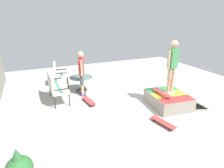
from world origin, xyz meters
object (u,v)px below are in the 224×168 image
(skate_ramp, at_px, (169,100))
(person_watching, at_px, (81,70))
(patio_chair_near_house, at_px, (58,72))
(skateboard_on_ramp, at_px, (162,93))
(patio_table, at_px, (81,81))
(skateboard_spare, at_px, (163,122))
(person_skater, at_px, (173,63))
(patio_bench, at_px, (55,85))
(skateboard_by_bench, at_px, (89,101))

(skate_ramp, xyz_separation_m, person_watching, (2.03, 2.42, 0.75))
(patio_chair_near_house, xyz_separation_m, skateboard_on_ramp, (-3.37, -2.76, -0.10))
(skate_ramp, bearing_deg, patio_table, 43.12)
(patio_chair_near_house, distance_m, skateboard_spare, 4.84)
(person_skater, bearing_deg, person_watching, 51.17)
(patio_bench, xyz_separation_m, patio_table, (0.64, -1.09, -0.21))
(skateboard_by_bench, height_order, skateboard_on_ramp, skateboard_on_ramp)
(skateboard_by_bench, bearing_deg, skateboard_on_ramp, -120.64)
(skate_ramp, relative_size, skateboard_by_bench, 2.23)
(person_skater, distance_m, skateboard_on_ramp, 1.00)
(person_watching, relative_size, skateboard_spare, 2.02)
(patio_chair_near_house, height_order, person_skater, person_skater)
(patio_chair_near_house, height_order, skateboard_spare, patio_chair_near_house)
(person_skater, height_order, skateboard_on_ramp, person_skater)
(skateboard_on_ramp, bearing_deg, skate_ramp, -92.16)
(person_skater, xyz_separation_m, skateboard_spare, (-0.99, 0.96, -1.36))
(skateboard_by_bench, bearing_deg, person_watching, 0.71)
(skate_ramp, height_order, patio_bench, patio_bench)
(patio_chair_near_house, relative_size, skateboard_on_ramp, 1.26)
(patio_bench, distance_m, patio_table, 1.28)
(patio_chair_near_house, relative_size, skateboard_spare, 1.24)
(skateboard_spare, distance_m, skateboard_on_ramp, 1.21)
(person_watching, relative_size, person_skater, 0.96)
(skateboard_by_bench, bearing_deg, patio_table, -3.50)
(skateboard_by_bench, distance_m, skateboard_on_ramp, 2.47)
(patio_table, height_order, skateboard_spare, patio_table)
(skate_ramp, xyz_separation_m, skateboard_on_ramp, (0.01, 0.32, 0.30))
(patio_table, relative_size, skateboard_spare, 1.09)
(person_watching, bearing_deg, patio_chair_near_house, 25.97)
(patio_bench, bearing_deg, patio_chair_near_house, -12.81)
(patio_bench, height_order, patio_table, patio_bench)
(person_watching, bearing_deg, skateboard_spare, -153.29)
(skate_ramp, height_order, person_watching, person_watching)
(person_skater, bearing_deg, skateboard_on_ramp, 96.88)
(skate_ramp, distance_m, skateboard_on_ramp, 0.44)
(patio_chair_near_house, height_order, skateboard_by_bench, patio_chair_near_house)
(patio_table, height_order, person_skater, person_skater)
(skateboard_spare, relative_size, skateboard_on_ramp, 1.02)
(person_watching, distance_m, skateboard_on_ramp, 2.95)
(person_skater, relative_size, skateboard_by_bench, 2.12)
(patio_table, height_order, skateboard_by_bench, patio_table)
(patio_bench, height_order, person_skater, person_skater)
(patio_chair_near_house, bearing_deg, skateboard_spare, -153.52)
(person_skater, distance_m, skateboard_spare, 1.94)
(patio_chair_near_house, bearing_deg, person_watching, -154.03)
(patio_chair_near_house, xyz_separation_m, skateboard_by_bench, (-2.12, -0.67, -0.53))
(patio_table, distance_m, skateboard_spare, 3.72)
(person_watching, xyz_separation_m, skateboard_on_ramp, (-2.02, -2.11, -0.45))
(skateboard_spare, bearing_deg, skateboard_on_ramp, -33.00)
(person_watching, bearing_deg, skateboard_on_ramp, -133.80)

